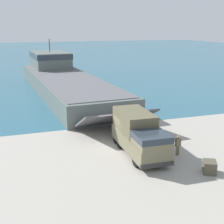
{
  "coord_description": "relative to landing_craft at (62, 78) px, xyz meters",
  "views": [
    {
      "loc": [
        -8.39,
        -24.33,
        10.03
      ],
      "look_at": [
        0.62,
        2.47,
        2.21
      ],
      "focal_mm": 50.0,
      "sensor_mm": 36.0,
      "label": 1
    }
  ],
  "objects": [
    {
      "name": "cargo_crate",
      "position": [
        4.66,
        -32.84,
        -1.48
      ],
      "size": [
        1.28,
        1.35,
        0.88
      ],
      "primitive_type": "cube",
      "rotation": [
        0.0,
        0.0,
        -0.51
      ],
      "color": "#4C4738",
      "rests_on": "ground_plane"
    },
    {
      "name": "ground_plane",
      "position": [
        0.11,
        -25.39,
        -1.92
      ],
      "size": [
        240.0,
        240.0,
        0.0
      ],
      "primitive_type": "plane",
      "color": "#9E998E"
    },
    {
      "name": "landing_craft",
      "position": [
        0.0,
        0.0,
        0.0
      ],
      "size": [
        10.62,
        39.94,
        7.78
      ],
      "rotation": [
        0.0,
        0.0,
        0.06
      ],
      "color": "#56605B",
      "rests_on": "ground_plane"
    },
    {
      "name": "soldier_on_ramp",
      "position": [
        4.1,
        -29.39,
        -0.95
      ],
      "size": [
        0.47,
        0.29,
        1.67
      ],
      "rotation": [
        0.0,
        0.0,
        1.69
      ],
      "color": "#6B664C",
      "rests_on": "ground_plane"
    },
    {
      "name": "military_truck",
      "position": [
        1.31,
        -27.99,
        -0.27
      ],
      "size": [
        2.77,
        7.23,
        3.24
      ],
      "rotation": [
        0.0,
        0.0,
        -1.6
      ],
      "color": "#6B664C",
      "rests_on": "ground_plane"
    },
    {
      "name": "water_surface",
      "position": [
        0.11,
        69.75,
        -1.91
      ],
      "size": [
        240.0,
        180.0,
        0.01
      ],
      "primitive_type": "cube",
      "color": "#285B70",
      "rests_on": "ground_plane"
    }
  ]
}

